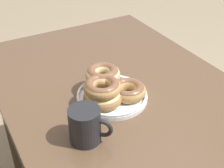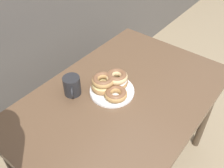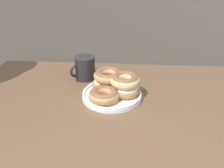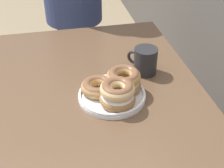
% 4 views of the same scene
% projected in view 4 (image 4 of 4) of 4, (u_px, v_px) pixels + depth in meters
% --- Properties ---
extents(dining_table, '(1.23, 0.81, 0.75)m').
position_uv_depth(dining_table, '(97.00, 119.00, 1.14)').
color(dining_table, brown).
rests_on(dining_table, ground_plane).
extents(donut_plate, '(0.26, 0.26, 0.10)m').
position_uv_depth(donut_plate, '(115.00, 88.00, 1.09)').
color(donut_plate, white).
rests_on(donut_plate, dining_table).
extents(coffee_mug, '(0.11, 0.11, 0.11)m').
position_uv_depth(coffee_mug, '(145.00, 60.00, 1.22)').
color(coffee_mug, '#232326').
rests_on(coffee_mug, dining_table).
extents(person_figure, '(0.35, 0.33, 1.45)m').
position_uv_depth(person_figure, '(73.00, 5.00, 1.79)').
color(person_figure, black).
rests_on(person_figure, ground_plane).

